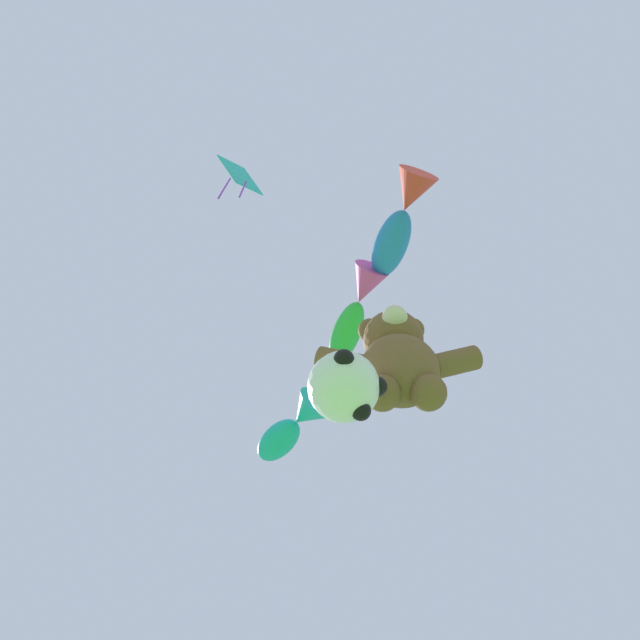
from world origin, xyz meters
TOP-DOWN VIEW (x-y plane):
  - teddy_bear_kite at (1.70, 4.42)m, footprint 2.15×0.95m
  - soccer_ball_kite at (0.98, 4.13)m, footprint 0.89×0.89m
  - fish_kite_cobalt at (2.04, 3.42)m, footprint 1.18×1.96m
  - fish_kite_emerald at (1.32, 5.06)m, footprint 1.16×1.98m
  - fish_kite_teal at (0.18, 7.22)m, footprint 1.52×1.60m
  - diamond_kite at (-0.81, 3.17)m, footprint 0.86×0.79m

SIDE VIEW (x-z plane):
  - soccer_ball_kite at x=0.98m, z-range 7.55..8.37m
  - teddy_bear_kite at x=1.70m, z-range 8.10..10.28m
  - fish_kite_teal at x=0.18m, z-range 11.73..12.46m
  - fish_kite_cobalt at x=2.04m, z-range 12.01..12.70m
  - fish_kite_emerald at x=1.32m, z-range 12.10..12.72m
  - diamond_kite at x=-0.81m, z-range 13.10..15.72m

